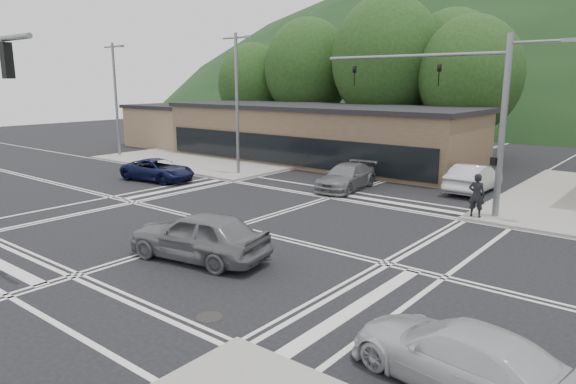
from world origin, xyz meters
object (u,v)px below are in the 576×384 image
Objects in this scene: car_blue_west at (158,170)px; car_northbound at (346,177)px; car_silver_east at (459,356)px; car_queue_a at (474,178)px; car_grey_center at (199,235)px; pedestrian at (477,195)px; car_queue_b at (422,164)px.

car_northbound is at bearing -72.30° from car_blue_west.
car_queue_a is at bearing -151.97° from car_silver_east.
car_silver_east is (22.72, -9.99, 0.00)m from car_blue_west.
car_queue_a is at bearing 158.42° from car_grey_center.
car_blue_west is 2.47× the size of pedestrian.
car_silver_east is at bearing -57.19° from car_northbound.
car_northbound reaches higher than car_silver_east.
car_queue_a is at bearing 146.55° from car_queue_b.
car_blue_west is 18.67m from car_queue_a.
car_grey_center is at bearing -130.11° from car_blue_west.
car_silver_east is 2.39× the size of pedestrian.
car_queue_a is 5.36m from car_queue_b.
pedestrian is at bearing 143.31° from car_grey_center.
car_queue_b is (-10.70, 21.85, 0.10)m from car_silver_east.
pedestrian is (8.05, -2.05, 0.41)m from car_northbound.
car_silver_east is 19.37m from car_northbound.
car_queue_b is (-4.43, 3.03, -0.01)m from car_queue_a.
car_silver_east is (9.77, -1.85, -0.18)m from car_grey_center.
car_blue_west is 0.96× the size of car_grey_center.
pedestrian is (18.58, 3.01, 0.46)m from car_blue_west.
car_blue_west is 24.82m from car_silver_east.
car_blue_west is 11.68m from car_northbound.
car_silver_east is at bearing 109.53° from car_queue_a.
car_queue_a reaches higher than car_northbound.
car_queue_b is at bearing 172.73° from car_grey_center.
car_grey_center is (12.95, -8.14, 0.19)m from car_blue_west.
car_grey_center reaches higher than car_silver_east.
car_queue_a is 2.44× the size of pedestrian.
car_grey_center is 1.02× the size of car_northbound.
car_queue_a is (3.50, 16.97, -0.07)m from car_grey_center.
car_grey_center reaches higher than car_queue_b.
car_queue_a is 7.02m from car_northbound.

